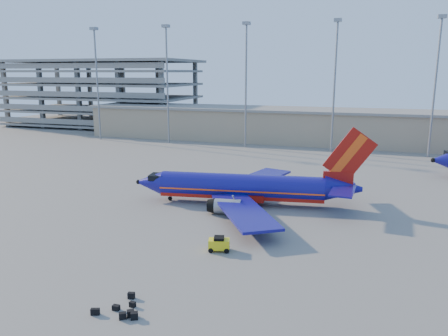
{
  "coord_description": "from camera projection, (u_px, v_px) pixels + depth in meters",
  "views": [
    {
      "loc": [
        22.1,
        -53.39,
        17.59
      ],
      "look_at": [
        2.99,
        5.15,
        4.0
      ],
      "focal_mm": 35.0,
      "sensor_mm": 36.0,
      "label": 1
    }
  ],
  "objects": [
    {
      "name": "parking_garage",
      "position": [
        103.0,
        90.0,
        145.05
      ],
      "size": [
        62.0,
        32.0,
        21.4
      ],
      "color": "slate",
      "rests_on": "ground"
    },
    {
      "name": "light_mast_row",
      "position": [
        289.0,
        72.0,
        97.46
      ],
      "size": [
        101.6,
        1.6,
        28.65
      ],
      "color": "gray",
      "rests_on": "ground"
    },
    {
      "name": "aircraft_main",
      "position": [
        247.0,
        188.0,
        58.79
      ],
      "size": [
        31.98,
        30.56,
        10.86
      ],
      "rotation": [
        0.0,
        0.0,
        0.15
      ],
      "color": "navy",
      "rests_on": "ground"
    },
    {
      "name": "ground",
      "position": [
        192.0,
        203.0,
        60.05
      ],
      "size": [
        220.0,
        220.0,
        0.0
      ],
      "primitive_type": "plane",
      "color": "slate",
      "rests_on": "ground"
    },
    {
      "name": "baggage_tug",
      "position": [
        219.0,
        244.0,
        43.64
      ],
      "size": [
        2.35,
        1.75,
        1.51
      ],
      "rotation": [
        0.0,
        0.0,
        0.26
      ],
      "color": "yellow",
      "rests_on": "ground"
    },
    {
      "name": "terminal_building",
      "position": [
        315.0,
        126.0,
        109.93
      ],
      "size": [
        122.0,
        16.0,
        8.5
      ],
      "color": "#9C886C",
      "rests_on": "ground"
    },
    {
      "name": "luggage_pile",
      "position": [
        124.0,
        310.0,
        32.52
      ],
      "size": [
        3.73,
        3.4,
        0.54
      ],
      "color": "black",
      "rests_on": "ground"
    }
  ]
}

